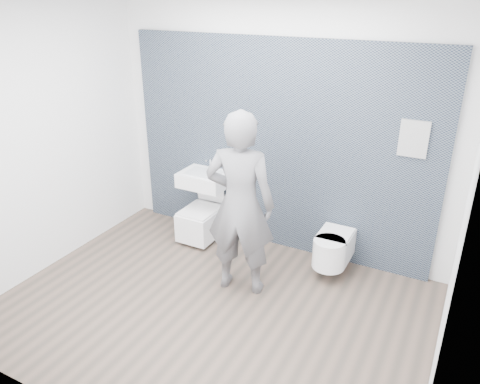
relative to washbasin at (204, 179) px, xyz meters
The scene contains 8 objects.
ground 1.66m from the washbasin, 56.50° to the right, with size 4.00×4.00×0.00m, color brown.
room_shell 1.77m from the washbasin, 56.50° to the right, with size 4.00×4.00×4.00m.
tile_wall 1.14m from the washbasin, 16.61° to the left, with size 3.60×0.06×2.40m, color black.
washbasin is the anchor object (origin of this frame).
toilet_square 0.53m from the washbasin, 90.00° to the right, with size 0.41×0.59×0.79m.
toilet_rounded 1.71m from the washbasin, ahead, with size 0.35×0.59×0.32m.
info_placard 2.39m from the washbasin, ahead, with size 0.27×0.03×0.36m, color white.
visitor 1.19m from the washbasin, 40.87° to the right, with size 0.68×0.45×1.87m, color slate.
Camera 1 is at (1.97, -3.15, 2.86)m, focal length 35.00 mm.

